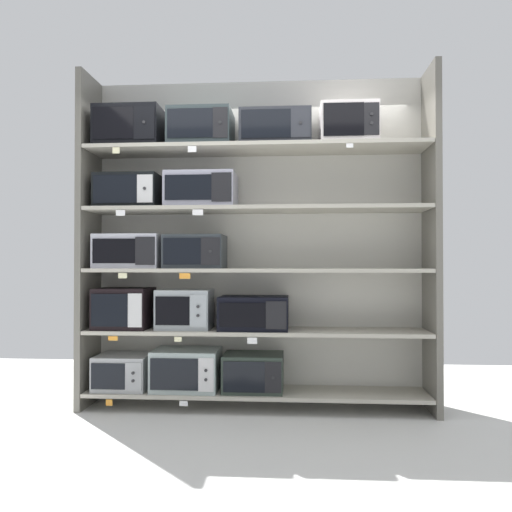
{
  "coord_description": "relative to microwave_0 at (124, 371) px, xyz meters",
  "views": [
    {
      "loc": [
        0.31,
        -4.23,
        1.17
      ],
      "look_at": [
        0.0,
        0.0,
        1.23
      ],
      "focal_mm": 36.86,
      "sensor_mm": 36.0,
      "label": 1
    }
  ],
  "objects": [
    {
      "name": "microwave_1",
      "position": [
        0.52,
        -0.0,
        0.02
      ],
      "size": [
        0.53,
        0.42,
        0.33
      ],
      "color": "#96A7A5",
      "rests_on": "shelf_0"
    },
    {
      "name": "back_panel",
      "position": [
        1.09,
        0.25,
        1.08
      ],
      "size": [
        2.92,
        0.04,
        2.72
      ],
      "primitive_type": "cube",
      "color": "beige",
      "rests_on": "ground"
    },
    {
      "name": "price_tag_4",
      "position": [
        1.08,
        -0.23,
        0.3
      ],
      "size": [
        0.08,
        0.0,
        0.05
      ],
      "primitive_type": "cube",
      "color": "white"
    },
    {
      "name": "shelf_2",
      "position": [
        1.09,
        0.0,
        0.83
      ],
      "size": [
        2.72,
        0.45,
        0.03
      ],
      "primitive_type": "cube",
      "color": "#ADA899"
    },
    {
      "name": "microwave_5",
      "position": [
        1.07,
        0.0,
        0.49
      ],
      "size": [
        0.55,
        0.39,
        0.27
      ],
      "color": "black",
      "rests_on": "shelf_1"
    },
    {
      "name": "price_tag_6",
      "position": [
        0.55,
        -0.23,
        0.79
      ],
      "size": [
        0.08,
        0.0,
        0.04
      ],
      "primitive_type": "cube",
      "color": "orange"
    },
    {
      "name": "shelf_1",
      "position": [
        1.09,
        0.0,
        0.34
      ],
      "size": [
        2.72,
        0.45,
        0.03
      ],
      "primitive_type": "cube",
      "color": "#ADA899"
    },
    {
      "name": "microwave_4",
      "position": [
        0.51,
        0.0,
        0.51
      ],
      "size": [
        0.43,
        0.34,
        0.32
      ],
      "color": "#9BA3A8",
      "rests_on": "shelf_1"
    },
    {
      "name": "microwave_12",
      "position": [
        1.25,
        -0.0,
        1.97
      ],
      "size": [
        0.57,
        0.39,
        0.28
      ],
      "color": "#282A30",
      "rests_on": "shelf_4"
    },
    {
      "name": "microwave_2",
      "position": [
        1.07,
        -0.0,
        0.01
      ],
      "size": [
        0.48,
        0.39,
        0.29
      ],
      "color": "#29342D",
      "rests_on": "shelf_0"
    },
    {
      "name": "shelf_4",
      "position": [
        1.09,
        0.0,
        1.81
      ],
      "size": [
        2.72,
        0.45,
        0.03
      ],
      "primitive_type": "cube",
      "color": "#ADA899"
    },
    {
      "name": "microwave_6",
      "position": [
        0.05,
        0.0,
        0.98
      ],
      "size": [
        0.53,
        0.38,
        0.28
      ],
      "color": "#B4B6C3",
      "rests_on": "shelf_2"
    },
    {
      "name": "price_tag_3",
      "position": [
        0.5,
        -0.23,
        0.3
      ],
      "size": [
        0.06,
        0.0,
        0.04
      ],
      "primitive_type": "cube",
      "color": "beige"
    },
    {
      "name": "microwave_0",
      "position": [
        0.0,
        0.0,
        0.0
      ],
      "size": [
        0.43,
        0.4,
        0.28
      ],
      "color": "#9B9EA1",
      "rests_on": "shelf_0"
    },
    {
      "name": "shelf_3",
      "position": [
        1.09,
        0.0,
        1.32
      ],
      "size": [
        2.72,
        0.45,
        0.03
      ],
      "primitive_type": "cube",
      "color": "#ADA899"
    },
    {
      "name": "price_tag_10",
      "position": [
        0.61,
        -0.23,
        1.77
      ],
      "size": [
        0.07,
        0.0,
        0.05
      ],
      "primitive_type": "cube",
      "color": "white"
    },
    {
      "name": "microwave_8",
      "position": [
        0.04,
        -0.0,
        1.48
      ],
      "size": [
        0.51,
        0.38,
        0.28
      ],
      "color": "black",
      "rests_on": "shelf_3"
    },
    {
      "name": "upright_left",
      "position": [
        -0.3,
        0.0,
        1.08
      ],
      "size": [
        0.05,
        0.45,
        2.72
      ],
      "primitive_type": "cube",
      "color": "#68645B",
      "rests_on": "ground"
    },
    {
      "name": "microwave_11",
      "position": [
        0.64,
        -0.0,
        1.98
      ],
      "size": [
        0.5,
        0.43,
        0.3
      ],
      "color": "#2A3537",
      "rests_on": "shelf_4"
    },
    {
      "name": "price_tag_11",
      "position": [
        1.82,
        -0.23,
        1.78
      ],
      "size": [
        0.05,
        0.0,
        0.03
      ],
      "primitive_type": "cube",
      "color": "white"
    },
    {
      "name": "price_tag_7",
      "position": [
        0.04,
        -0.23,
        1.28
      ],
      "size": [
        0.07,
        0.0,
        0.04
      ],
      "primitive_type": "cube",
      "color": "white"
    },
    {
      "name": "price_tag_1",
      "position": [
        0.55,
        -0.23,
        -0.19
      ],
      "size": [
        0.06,
        0.0,
        0.04
      ],
      "primitive_type": "cube",
      "color": "white"
    },
    {
      "name": "shelf_0",
      "position": [
        1.09,
        0.0,
        -0.15
      ],
      "size": [
        2.72,
        0.45,
        0.03
      ],
      "primitive_type": "cube",
      "color": "#ADA899",
      "rests_on": "ground"
    },
    {
      "name": "price_tag_9",
      "position": [
        0.01,
        -0.23,
        1.77
      ],
      "size": [
        0.06,
        0.0,
        0.05
      ],
      "primitive_type": "cube",
      "color": "beige"
    },
    {
      "name": "price_tag_0",
      "position": [
        -0.04,
        -0.23,
        -0.2
      ],
      "size": [
        0.05,
        0.0,
        0.05
      ],
      "primitive_type": "cube",
      "color": "orange"
    },
    {
      "name": "microwave_9",
      "position": [
        0.64,
        0.0,
        1.48
      ],
      "size": [
        0.56,
        0.4,
        0.28
      ],
      "color": "#9999AB",
      "rests_on": "shelf_3"
    },
    {
      "name": "microwave_10",
      "position": [
        0.05,
        -0.0,
        1.99
      ],
      "size": [
        0.53,
        0.42,
        0.33
      ],
      "color": "black",
      "rests_on": "shelf_4"
    },
    {
      "name": "microwave_3",
      "position": [
        0.0,
        -0.0,
        0.52
      ],
      "size": [
        0.43,
        0.41,
        0.33
      ],
      "color": "black",
      "rests_on": "shelf_1"
    },
    {
      "name": "price_tag_5",
      "position": [
        0.06,
        -0.23,
        0.79
      ],
      "size": [
        0.07,
        0.0,
        0.04
      ],
      "primitive_type": "cube",
      "color": "beige"
    },
    {
      "name": "microwave_7",
      "position": [
        0.59,
        -0.0,
        0.98
      ],
      "size": [
        0.48,
        0.39,
        0.27
      ],
      "color": "#2C3236",
      "rests_on": "shelf_2"
    },
    {
      "name": "ground",
      "position": [
        1.09,
        -1.0,
        -0.29
      ],
      "size": [
        6.72,
        6.0,
        0.02
      ],
      "primitive_type": "cube",
      "color": "silver"
    },
    {
      "name": "price_tag_2",
      "position": [
        -0.01,
        -0.23,
        0.3
      ],
      "size": [
        0.08,
        0.0,
        0.03
      ],
      "primitive_type": "cube",
      "color": "orange"
    },
    {
      "name": "microwave_13",
      "position": [
        1.83,
        -0.0,
        1.98
      ],
      "size": [
        0.45,
        0.43,
        0.31
      ],
      "color": "silver",
      "rests_on": "shelf_4"
    },
    {
      "name": "upright_right",
      "position": [
        2.48,
        0.0,
        1.08
      ],
      "size": [
        0.05,
        0.45,
        2.72
      ],
      "primitive_type": "cube",
      "color": "#68645B",
      "rests_on": "ground"
    },
    {
      "name": "price_tag_8",
      "position": [
        0.65,
        -0.23,
        1.28
      ],
      "size": [
        0.08,
        0.0,
        0.05
      ],
      "primitive_type": "cube",
      "color": "white"
    }
  ]
}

